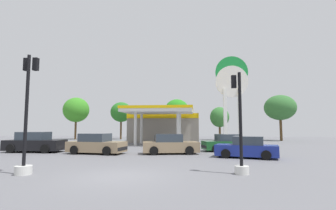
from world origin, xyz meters
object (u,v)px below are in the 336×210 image
at_px(tree_3, 220,117).
at_px(tree_0, 76,110).
at_px(tree_2, 177,109).
at_px(station_pole_sign, 232,89).
at_px(traffic_signal_0, 26,131).
at_px(car_0, 170,145).
at_px(car_4, 247,148).
at_px(traffic_signal_1, 240,140).
at_px(car_2, 97,145).
at_px(tree_1, 121,112).
at_px(tree_4, 280,108).
at_px(car_1, 35,143).
at_px(car_3, 227,143).

bearing_deg(tree_3, tree_0, -179.47).
bearing_deg(tree_2, tree_3, 8.88).
relative_size(station_pole_sign, traffic_signal_0, 2.06).
bearing_deg(car_0, tree_2, 92.69).
height_order(car_4, traffic_signal_1, traffic_signal_1).
distance_m(car_2, traffic_signal_1, 11.99).
distance_m(traffic_signal_1, tree_1, 33.80).
distance_m(car_2, tree_4, 29.55).
height_order(car_0, car_1, car_1).
xyz_separation_m(traffic_signal_1, tree_2, (-4.79, 28.08, 3.44)).
xyz_separation_m(car_2, tree_1, (-5.09, 23.01, 3.92)).
bearing_deg(car_4, tree_0, 135.56).
height_order(car_3, tree_3, tree_3).
xyz_separation_m(car_0, tree_4, (14.84, 20.34, 4.32)).
bearing_deg(tree_0, tree_1, 10.87).
distance_m(tree_3, tree_4, 9.18).
bearing_deg(tree_3, tree_1, 175.84).
height_order(traffic_signal_0, tree_4, tree_4).
bearing_deg(car_1, tree_3, 51.21).
distance_m(car_0, traffic_signal_1, 8.80).
bearing_deg(tree_1, car_3, -52.36).
height_order(car_1, tree_0, tree_0).
bearing_deg(traffic_signal_1, tree_0, 127.23).
height_order(car_0, traffic_signal_1, traffic_signal_1).
relative_size(car_4, tree_1, 0.67).
bearing_deg(tree_1, tree_2, -13.03).
height_order(station_pole_sign, car_4, station_pole_sign).
bearing_deg(car_1, tree_2, 63.04).
height_order(car_2, car_3, car_2).
xyz_separation_m(car_2, car_3, (10.18, 3.21, -0.05)).
bearing_deg(car_0, traffic_signal_1, -64.01).
xyz_separation_m(car_0, tree_1, (-10.71, 22.46, 3.93)).
relative_size(car_0, car_2, 0.99).
relative_size(tree_2, tree_4, 0.93).
distance_m(car_0, traffic_signal_0, 10.52).
bearing_deg(tree_2, station_pole_sign, -49.40).
xyz_separation_m(tree_0, tree_4, (32.97, -0.70, 0.04)).
bearing_deg(station_pole_sign, tree_3, 93.62).
bearing_deg(tree_1, tree_0, -169.13).
bearing_deg(station_pole_sign, tree_2, 130.60).
height_order(car_2, tree_0, tree_0).
bearing_deg(car_3, car_0, -149.78).
xyz_separation_m(traffic_signal_1, tree_3, (1.97, 29.14, 2.18)).
bearing_deg(tree_4, tree_3, 174.17).
xyz_separation_m(car_0, car_3, (4.56, 2.66, -0.03)).
xyz_separation_m(traffic_signal_0, traffic_signal_1, (9.23, 1.08, -0.39)).
distance_m(car_0, tree_3, 22.23).
xyz_separation_m(car_2, traffic_signal_0, (0.23, -8.41, 1.14)).
relative_size(car_2, tree_3, 0.86).
bearing_deg(car_4, station_pole_sign, 85.21).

